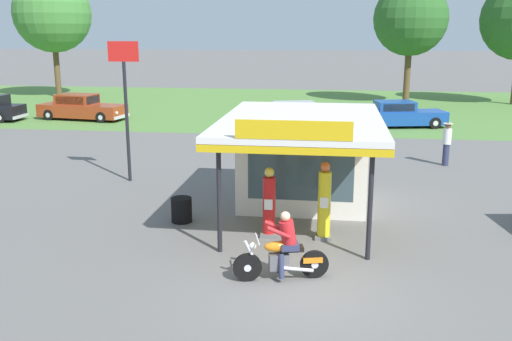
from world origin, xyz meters
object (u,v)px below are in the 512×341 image
Objects in this scene: parked_car_back_row_centre_left at (400,115)px; bystander_standing_back_lot at (447,142)px; roadside_pole_sign at (125,88)px; spare_tire_stack at (182,210)px; gas_pump_nearside at (269,205)px; parked_car_back_row_centre_right at (81,108)px; gas_pump_offside at (324,204)px; motorcycle_with_rider at (283,252)px; parked_car_back_row_far_right at (292,116)px.

parked_car_back_row_centre_left is 2.99× the size of bystander_standing_back_lot.
spare_tire_stack is (3.11, -4.25, -3.06)m from roadside_pole_sign.
gas_pump_nearside is 0.36× the size of parked_car_back_row_centre_left.
roadside_pole_sign is 6.99× the size of spare_tire_stack.
parked_car_back_row_centre_right is at bearing 179.43° from parked_car_back_row_centre_left.
gas_pump_offside is 0.37× the size of parked_car_back_row_centre_right.
roadside_pole_sign is at bearing 129.36° from motorcycle_with_rider.
parked_car_back_row_centre_right is 3.24× the size of bystander_standing_back_lot.
gas_pump_nearside reaches higher than parked_car_back_row_centre_left.
parked_car_back_row_centre_left is (6.14, 1.33, -0.00)m from parked_car_back_row_far_right.
spare_tire_stack is at bearing -58.13° from parked_car_back_row_centre_right.
motorcycle_with_rider is 0.42× the size of roadside_pole_sign.
motorcycle_with_rider is (-0.84, -2.67, -0.31)m from gas_pump_offside.
gas_pump_offside is 2.92× the size of spare_tire_stack.
parked_car_back_row_centre_right is at bearing 129.03° from gas_pump_offside.
roadside_pole_sign is 6.09m from spare_tire_stack.
parked_car_back_row_centre_right is 19.33m from parked_car_back_row_centre_left.
parked_car_back_row_far_right reaches higher than spare_tire_stack.
parked_car_back_row_far_right is 16.71m from spare_tire_stack.
spare_tire_stack is (-8.07, -17.92, -0.32)m from parked_car_back_row_centre_left.
gas_pump_nearside is at bearing -17.60° from spare_tire_stack.
gas_pump_nearside is 0.34× the size of parked_car_back_row_far_right.
motorcycle_with_rider is at bearing -50.64° from roadside_pole_sign.
parked_car_back_row_centre_right is 22.39m from bystander_standing_back_lot.
parked_car_back_row_far_right is at bearing -6.59° from parked_car_back_row_centre_right.
bystander_standing_back_lot is (6.95, -8.23, 0.27)m from parked_car_back_row_far_right.
bystander_standing_back_lot is at bearing 55.84° from gas_pump_nearside.
parked_car_back_row_far_right is at bearing 97.09° from gas_pump_offside.
motorcycle_with_rider is 4.80m from spare_tire_stack.
gas_pump_offside is at bearing -82.91° from parked_car_back_row_far_right.
gas_pump_offside is (1.46, 0.00, 0.10)m from gas_pump_nearside.
gas_pump_nearside is 23.51m from parked_car_back_row_centre_right.
roadside_pole_sign is at bearing -59.54° from parked_car_back_row_centre_right.
bystander_standing_back_lot is 2.46× the size of spare_tire_stack.
spare_tire_stack is at bearing 162.40° from gas_pump_nearside.
parked_car_back_row_far_right is 13.61m from roadside_pole_sign.
parked_car_back_row_centre_right is 1.03× the size of parked_car_back_row_far_right.
bystander_standing_back_lot is 12.91m from roadside_pole_sign.
motorcycle_with_rider is 26.05m from parked_car_back_row_centre_right.
motorcycle_with_rider is 2.92× the size of spare_tire_stack.
parked_car_back_row_far_right is at bearing 93.77° from motorcycle_with_rider.
gas_pump_nearside is 8.09m from roadside_pole_sign.
roadside_pole_sign reaches higher than parked_car_back_row_far_right.
bystander_standing_back_lot is at bearing 43.25° from spare_tire_stack.
spare_tire_stack is (-1.93, -16.59, -0.33)m from parked_car_back_row_far_right.
motorcycle_with_rider is at bearing -47.16° from spare_tire_stack.
roadside_pole_sign is (-11.99, -4.11, 2.46)m from bystander_standing_back_lot.
gas_pump_offside is 24.40m from parked_car_back_row_centre_right.
roadside_pole_sign is (-5.04, -12.34, 2.73)m from parked_car_back_row_far_right.
parked_car_back_row_centre_left is at bearing 50.75° from roadside_pole_sign.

